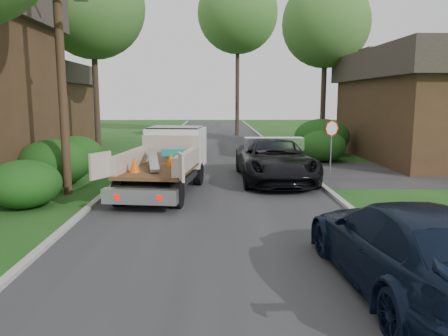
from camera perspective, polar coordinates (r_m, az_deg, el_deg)
name	(u,v)px	position (r m, az deg, el deg)	size (l,w,h in m)	color
ground	(220,235)	(11.29, -0.50, -8.74)	(120.00, 120.00, 0.00)	#164513
road	(217,171)	(21.03, -0.88, -0.34)	(8.00, 90.00, 0.02)	#28282B
curb_left	(132,170)	(21.39, -11.93, -0.23)	(0.20, 90.00, 0.12)	#9E9E99
curb_right	(302,169)	(21.44, 10.14, -0.15)	(0.20, 90.00, 0.12)	#9E9E99
stop_sign	(331,135)	(20.52, 13.85, 4.15)	(0.71, 0.32, 2.48)	slate
utility_pole	(60,48)	(16.69, -20.60, 14.44)	(2.42, 1.25, 10.00)	#382619
house_left_far	(33,104)	(35.36, -23.70, 7.70)	(7.56, 7.56, 6.00)	#3D2B19
house_right	(445,103)	(28.02, 26.94, 7.52)	(9.72, 12.96, 6.20)	#3D2B19
hedge_left_a	(24,184)	(15.26, -24.66, -1.91)	(2.34, 2.34, 1.53)	#104614
hedge_left_b	(54,163)	(18.55, -21.31, 0.66)	(2.86, 2.86, 1.87)	#104614
hedge_left_c	(74,154)	(21.94, -18.95, 1.79)	(2.60, 2.60, 1.70)	#104614
hedge_right_a	(322,146)	(24.61, 12.71, 2.81)	(2.60, 2.60, 1.70)	#104614
hedge_right_b	(322,137)	(27.66, 12.65, 4.01)	(3.38, 3.38, 2.21)	#104614
tree_left_far	(92,6)	(29.23, -16.85, 19.63)	(6.40, 6.40, 12.20)	#2D2119
tree_right_far	(326,24)	(32.07, 13.16, 17.89)	(6.00, 6.00, 11.50)	#2D2119
tree_center_far	(238,13)	(41.49, 1.80, 19.56)	(7.20, 7.20, 14.60)	#2D2119
flatbed_truck	(170,156)	(16.82, -7.10, 1.53)	(3.37, 6.41, 2.32)	black
black_pickup	(275,160)	(18.45, 6.65, 1.02)	(2.92, 6.34, 1.76)	black
navy_suv	(407,246)	(8.63, 22.81, -9.42)	(2.31, 5.67, 1.65)	black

